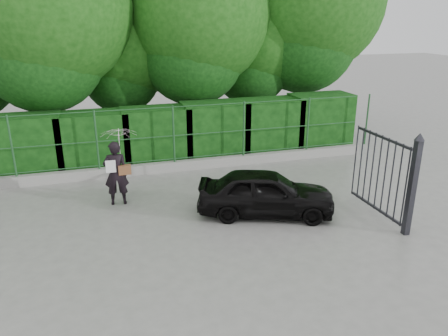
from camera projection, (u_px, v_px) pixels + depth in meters
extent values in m
plane|color=gray|center=(195.00, 238.00, 9.72)|extent=(80.00, 80.00, 0.00)
cube|color=#9E9E99|center=(162.00, 167.00, 13.73)|extent=(14.00, 0.25, 0.30)
cylinder|color=#215228|center=(12.00, 146.00, 12.24)|extent=(0.06, 0.06, 1.80)
cylinder|color=#215228|center=(97.00, 140.00, 12.87)|extent=(0.06, 0.06, 1.80)
cylinder|color=#215228|center=(174.00, 134.00, 13.49)|extent=(0.06, 0.06, 1.80)
cylinder|color=#215228|center=(244.00, 129.00, 14.12)|extent=(0.06, 0.06, 1.80)
cylinder|color=#215228|center=(308.00, 124.00, 14.74)|extent=(0.06, 0.06, 1.80)
cylinder|color=#215228|center=(367.00, 120.00, 15.37)|extent=(0.06, 0.06, 1.80)
cylinder|color=#215228|center=(162.00, 160.00, 13.65)|extent=(13.60, 0.03, 0.03)
cylinder|color=#215228|center=(161.00, 137.00, 13.40)|extent=(13.60, 0.03, 0.03)
cylinder|color=#215228|center=(159.00, 108.00, 13.10)|extent=(13.60, 0.03, 0.03)
cube|color=black|center=(25.00, 145.00, 13.29)|extent=(2.20, 1.20, 1.86)
cube|color=black|center=(93.00, 141.00, 13.84)|extent=(2.20, 1.20, 1.82)
cube|color=black|center=(156.00, 136.00, 14.38)|extent=(2.20, 1.20, 1.85)
cube|color=black|center=(215.00, 130.00, 14.91)|extent=(2.20, 1.20, 1.92)
cube|color=black|center=(269.00, 126.00, 15.45)|extent=(2.20, 1.20, 1.92)
cube|color=black|center=(320.00, 121.00, 15.99)|extent=(2.20, 1.20, 2.00)
cylinder|color=black|center=(58.00, 92.00, 14.66)|extent=(0.36, 0.36, 4.50)
sphere|color=#14470F|center=(47.00, 6.00, 13.76)|extent=(5.40, 5.40, 5.40)
cylinder|color=black|center=(131.00, 99.00, 16.72)|extent=(0.36, 0.36, 3.25)
sphere|color=#14470F|center=(127.00, 47.00, 16.07)|extent=(3.90, 3.90, 3.90)
cylinder|color=black|center=(200.00, 87.00, 16.33)|extent=(0.36, 0.36, 4.25)
sphere|color=#14470F|center=(199.00, 15.00, 15.48)|extent=(5.10, 5.10, 5.10)
cylinder|color=black|center=(256.00, 91.00, 17.77)|extent=(0.36, 0.36, 3.50)
sphere|color=#14470F|center=(257.00, 37.00, 17.07)|extent=(4.20, 4.20, 4.20)
cylinder|color=black|center=(306.00, 75.00, 17.74)|extent=(0.36, 0.36, 4.75)
sphere|color=#14470F|center=(310.00, 0.00, 16.80)|extent=(5.70, 5.70, 5.70)
cube|color=#232329|center=(412.00, 189.00, 9.52)|extent=(0.14, 0.14, 2.20)
cone|color=#232329|center=(420.00, 137.00, 9.13)|extent=(0.22, 0.22, 0.16)
cube|color=#232329|center=(375.00, 208.00, 10.88)|extent=(0.05, 2.00, 0.06)
cube|color=#232329|center=(384.00, 138.00, 10.28)|extent=(0.05, 2.00, 0.06)
cylinder|color=#232329|center=(405.00, 188.00, 9.72)|extent=(0.04, 0.04, 1.90)
cylinder|color=#232329|center=(398.00, 184.00, 9.94)|extent=(0.04, 0.04, 1.90)
cylinder|color=#232329|center=(391.00, 180.00, 10.17)|extent=(0.04, 0.04, 1.90)
cylinder|color=#232329|center=(385.00, 176.00, 10.40)|extent=(0.04, 0.04, 1.90)
cylinder|color=#232329|center=(378.00, 173.00, 10.62)|extent=(0.04, 0.04, 1.90)
cylinder|color=#232329|center=(372.00, 170.00, 10.85)|extent=(0.04, 0.04, 1.90)
cylinder|color=#232329|center=(366.00, 167.00, 11.07)|extent=(0.04, 0.04, 1.90)
cylinder|color=#232329|center=(361.00, 163.00, 11.30)|extent=(0.04, 0.04, 1.90)
cylinder|color=#232329|center=(355.00, 161.00, 11.53)|extent=(0.04, 0.04, 1.90)
imported|color=black|center=(116.00, 173.00, 11.19)|extent=(0.65, 0.45, 1.70)
imported|color=white|center=(120.00, 145.00, 11.04)|extent=(0.93, 0.94, 0.85)
cube|color=brown|center=(125.00, 170.00, 11.15)|extent=(0.32, 0.15, 0.24)
cube|color=white|center=(111.00, 167.00, 10.98)|extent=(0.25, 0.02, 0.32)
imported|color=black|center=(266.00, 193.00, 10.70)|extent=(3.59, 2.40, 1.14)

